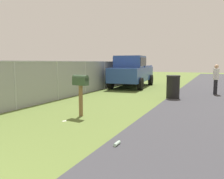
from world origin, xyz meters
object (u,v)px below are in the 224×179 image
object	(u,v)px
mailbox	(81,83)
trash_bin	(173,87)
pedestrian	(216,77)
pickup_truck	(132,71)

from	to	relation	value
mailbox	trash_bin	size ratio (longest dim) A/B	1.21
mailbox	pedestrian	distance (m)	8.03
mailbox	pickup_truck	xyz separation A→B (m)	(8.60, 1.40, 0.07)
mailbox	pedestrian	world-z (taller)	pedestrian
trash_bin	pedestrian	world-z (taller)	pedestrian
pickup_truck	trash_bin	world-z (taller)	pickup_truck
trash_bin	pedestrian	bearing A→B (deg)	-39.24
pickup_truck	mailbox	bearing A→B (deg)	4.66
mailbox	pickup_truck	distance (m)	8.72
pedestrian	trash_bin	bearing A→B (deg)	71.94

